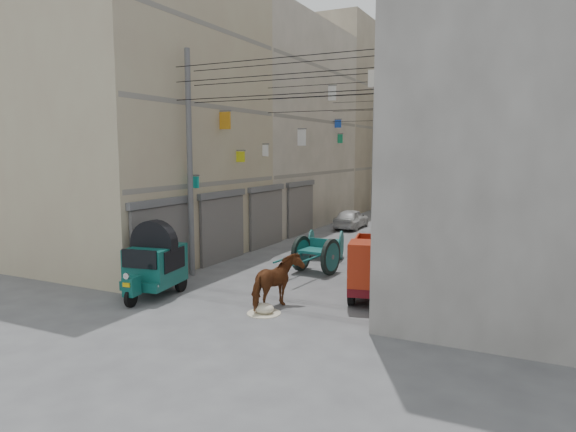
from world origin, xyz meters
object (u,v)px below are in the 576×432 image
Objects in this scene: distant_car_grey at (461,208)px; tonga_cart at (316,254)px; second_cart at (326,243)px; distant_car_white at (351,219)px; horse at (277,282)px; mini_truck at (376,270)px; auto_rickshaw at (155,262)px; distant_car_green at (423,201)px; feed_sack at (264,308)px.

tonga_cart is at bearing -80.48° from distant_car_grey.
distant_car_white is (-1.87, 8.47, -0.06)m from second_cart.
mini_truck is at bearing -130.34° from horse.
mini_truck is 3.11m from horse.
distant_car_grey reaches higher than distant_car_white.
auto_rickshaw is 16.04m from distant_car_white.
distant_car_grey is (2.52, 19.07, -0.08)m from tonga_cart.
distant_car_grey is at bearing 78.27° from mini_truck.
mini_truck is 2.30× the size of second_cart.
auto_rickshaw is 0.71× the size of distant_car_grey.
auto_rickshaw is at bearing 94.21° from distant_car_green.
feed_sack is 0.18× the size of distant_car_white.
auto_rickshaw is at bearing 178.62° from feed_sack.
mini_truck reaches higher than horse.
distant_car_green is (-1.70, 29.22, 0.39)m from feed_sack.
horse is (0.11, 0.58, 0.62)m from feed_sack.
distant_car_green is (2.23, 29.13, -0.52)m from auto_rickshaw.
horse is 0.54× the size of distant_car_white.
horse reaches higher than distant_car_white.
horse reaches higher than distant_car_grey.
auto_rickshaw reaches higher than distant_car_green.
auto_rickshaw is 0.73× the size of mini_truck.
mini_truck is at bearing 107.34° from distant_car_green.
second_cart is (2.67, 7.54, -0.43)m from auto_rickshaw.
tonga_cart is at bearing -73.91° from horse.
second_cart is at bearing 113.33° from mini_truck.
distant_car_white is (0.80, 16.02, -0.49)m from auto_rickshaw.
tonga_cart is 0.84× the size of mini_truck.
mini_truck is at bearing 48.40° from feed_sack.
distant_car_white is 0.90× the size of distant_car_grey.
mini_truck is 1.09× the size of distant_car_white.
distant_car_green is (-1.08, 24.16, -0.15)m from tonga_cart.
feed_sack is 0.16× the size of distant_car_green.
horse is 15.87m from distant_car_white.
horse is at bearing -91.97° from second_cart.
distant_car_green is at bearing 76.37° from auto_rickshaw.
auto_rickshaw is 0.87× the size of tonga_cart.
auto_rickshaw is at bearing -118.24° from tonga_cart.
mini_truck reaches higher than distant_car_green.
feed_sack is 29.27m from distant_car_green.
auto_rickshaw is 1.68× the size of second_cart.
tonga_cart is 24.19m from distant_car_green.
auto_rickshaw is 8.01m from second_cart.
distant_car_white is at bearing 108.21° from tonga_cart.
distant_car_grey reaches higher than second_cart.
tonga_cart is 5.14× the size of feed_sack.
mini_truck is at bearing -66.54° from second_cart.
tonga_cart is 19.24m from distant_car_grey.
mini_truck is 21.45m from distant_car_grey.
distant_car_green is (-1.81, 28.64, -0.22)m from horse.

